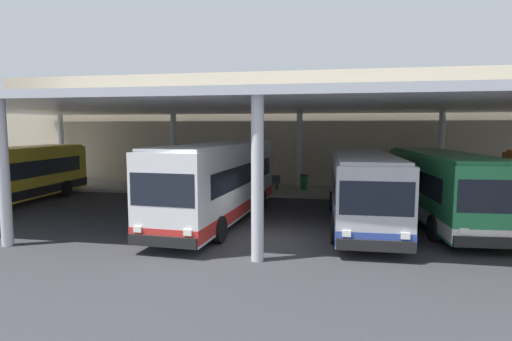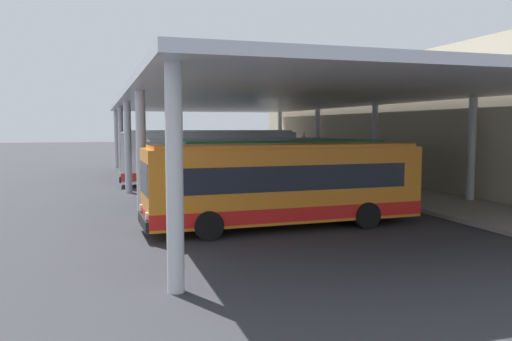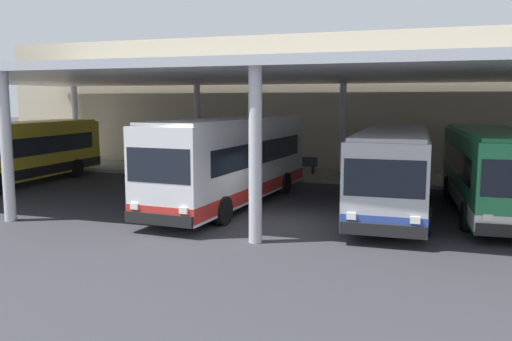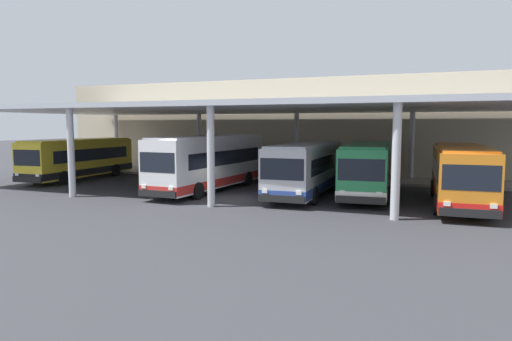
{
  "view_description": "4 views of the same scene",
  "coord_description": "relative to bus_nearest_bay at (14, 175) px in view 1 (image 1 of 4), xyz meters",
  "views": [
    {
      "loc": [
        2.36,
        -15.2,
        4.26
      ],
      "look_at": [
        -1.54,
        5.43,
        2.09
      ],
      "focal_mm": 28.9,
      "sensor_mm": 36.0,
      "label": 1
    },
    {
      "loc": [
        30.03,
        -4.15,
        3.83
      ],
      "look_at": [
        3.08,
        4.25,
        1.37
      ],
      "focal_mm": 35.66,
      "sensor_mm": 36.0,
      "label": 2
    },
    {
      "loc": [
        4.95,
        -17.27,
        4.25
      ],
      "look_at": [
        -1.8,
        2.98,
        1.44
      ],
      "focal_mm": 37.03,
      "sensor_mm": 36.0,
      "label": 3
    },
    {
      "loc": [
        10.73,
        -23.73,
        4.27
      ],
      "look_at": [
        0.2,
        3.5,
        1.36
      ],
      "focal_mm": 32.03,
      "sensor_mm": 36.0,
      "label": 4
    }
  ],
  "objects": [
    {
      "name": "station_building_facade",
      "position": [
        15.15,
        10.34,
        2.48
      ],
      "size": [
        48.0,
        1.6,
        8.28
      ],
      "primitive_type": "cube",
      "color": "#C1B293",
      "rests_on": "ground"
    },
    {
      "name": "canopy_shelter",
      "position": [
        15.15,
        0.84,
        3.63
      ],
      "size": [
        40.0,
        17.0,
        5.55
      ],
      "color": "silver",
      "rests_on": "ground"
    },
    {
      "name": "ground_plane",
      "position": [
        15.15,
        -4.66,
        -1.66
      ],
      "size": [
        200.0,
        200.0,
        0.0
      ],
      "primitive_type": "plane",
      "color": "#333338"
    },
    {
      "name": "bench_waiting",
      "position": [
        13.12,
        7.16,
        -0.99
      ],
      "size": [
        1.8,
        0.45,
        0.92
      ],
      "color": "#383D47",
      "rests_on": "platform_kerb"
    },
    {
      "name": "banner_sign",
      "position": [
        9.03,
        6.28,
        0.32
      ],
      "size": [
        0.7,
        0.12,
        3.2
      ],
      "color": "#B2B2B7",
      "rests_on": "platform_kerb"
    },
    {
      "name": "bus_second_bay",
      "position": [
        12.39,
        -1.83,
        0.19
      ],
      "size": [
        3.24,
        11.47,
        3.57
      ],
      "color": "white",
      "rests_on": "ground"
    },
    {
      "name": "trash_bin",
      "position": [
        15.61,
        7.35,
        -0.98
      ],
      "size": [
        0.52,
        0.52,
        0.98
      ],
      "color": "#236638",
      "rests_on": "platform_kerb"
    },
    {
      "name": "bus_far_bay",
      "position": [
        22.28,
        -0.35,
        0.0
      ],
      "size": [
        3.22,
        10.67,
        3.17
      ],
      "color": "#28844C",
      "rests_on": "ground"
    },
    {
      "name": "platform_kerb",
      "position": [
        15.15,
        7.09,
        -1.57
      ],
      "size": [
        42.0,
        4.5,
        0.18
      ],
      "primitive_type": "cube",
      "color": "gray",
      "rests_on": "ground"
    },
    {
      "name": "bus_middle_bay",
      "position": [
        18.76,
        -1.42,
        0.0
      ],
      "size": [
        2.86,
        10.57,
        3.17
      ],
      "color": "#B7B7BC",
      "rests_on": "ground"
    },
    {
      "name": "bus_nearest_bay",
      "position": [
        0.0,
        0.0,
        0.0
      ],
      "size": [
        3.0,
        10.62,
        3.17
      ],
      "color": "yellow",
      "rests_on": "ground"
    }
  ]
}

